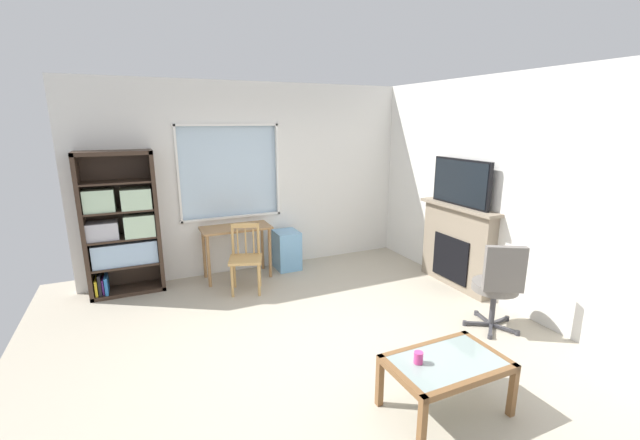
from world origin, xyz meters
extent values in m
cube|color=#B2A893|center=(0.00, 0.00, -0.01)|extent=(5.83, 6.19, 0.02)
cube|color=silver|center=(0.00, 2.59, 0.41)|extent=(4.83, 0.12, 0.82)
cube|color=silver|center=(0.00, 2.59, 2.47)|extent=(4.83, 0.12, 0.58)
cube|color=silver|center=(-1.72, 2.59, 1.50)|extent=(1.39, 0.12, 1.36)
cube|color=silver|center=(1.41, 2.59, 1.50)|extent=(2.01, 0.12, 1.36)
cube|color=silver|center=(-0.31, 2.60, 1.50)|extent=(1.43, 0.02, 1.36)
cube|color=white|center=(-0.31, 2.53, 0.83)|extent=(1.49, 0.06, 0.03)
cube|color=white|center=(-0.31, 2.53, 2.16)|extent=(1.49, 0.06, 0.03)
cube|color=white|center=(-1.03, 2.53, 1.50)|extent=(0.03, 0.06, 1.36)
cube|color=white|center=(0.40, 2.53, 1.50)|extent=(0.03, 0.06, 1.36)
cube|color=silver|center=(2.47, 0.00, 1.38)|extent=(0.12, 5.39, 2.76)
cube|color=#38281E|center=(-2.21, 2.34, 0.93)|extent=(0.05, 0.38, 1.86)
cube|color=#38281E|center=(-1.36, 2.34, 0.93)|extent=(0.05, 0.38, 1.86)
cube|color=#38281E|center=(-1.78, 2.34, 1.84)|extent=(0.90, 0.38, 0.05)
cube|color=#38281E|center=(-1.78, 2.34, 0.03)|extent=(0.90, 0.38, 0.05)
cube|color=#38281E|center=(-1.78, 2.53, 0.93)|extent=(0.90, 0.02, 1.86)
cube|color=#38281E|center=(-1.78, 2.34, 0.39)|extent=(0.85, 0.36, 0.02)
cube|color=#38281E|center=(-1.78, 2.34, 0.75)|extent=(0.85, 0.36, 0.02)
cube|color=#38281E|center=(-1.78, 2.34, 1.11)|extent=(0.85, 0.36, 0.02)
cube|color=#38281E|center=(-1.78, 2.34, 1.47)|extent=(0.85, 0.36, 0.02)
cube|color=#9EBCDB|center=(-1.77, 2.33, 0.55)|extent=(0.77, 0.28, 0.30)
cube|color=#B2B2BC|center=(-2.00, 2.33, 0.87)|extent=(0.37, 0.27, 0.22)
cube|color=#B7D6B2|center=(-1.57, 2.33, 0.90)|extent=(0.36, 0.33, 0.28)
cube|color=#B7D6B2|center=(-2.00, 2.33, 1.26)|extent=(0.35, 0.29, 0.28)
cube|color=#B7D6B2|center=(-1.58, 2.33, 1.25)|extent=(0.35, 0.33, 0.26)
cube|color=yellow|center=(-2.15, 2.32, 0.15)|extent=(0.03, 0.28, 0.20)
cube|color=black|center=(-2.11, 2.32, 0.18)|extent=(0.03, 0.27, 0.27)
cube|color=purple|center=(-2.08, 2.32, 0.15)|extent=(0.02, 0.21, 0.20)
cube|color=#286BB2|center=(-2.04, 2.32, 0.16)|extent=(0.04, 0.30, 0.23)
cube|color=#A37547|center=(-0.34, 2.24, 0.74)|extent=(0.97, 0.47, 0.03)
cylinder|color=#A37547|center=(-0.77, 2.06, 0.36)|extent=(0.04, 0.04, 0.73)
cylinder|color=#A37547|center=(0.10, 2.06, 0.36)|extent=(0.04, 0.04, 0.73)
cylinder|color=#A37547|center=(-0.77, 2.43, 0.36)|extent=(0.04, 0.04, 0.73)
cylinder|color=#A37547|center=(0.10, 2.43, 0.36)|extent=(0.04, 0.04, 0.73)
cube|color=tan|center=(-0.35, 1.69, 0.45)|extent=(0.52, 0.51, 0.04)
cylinder|color=tan|center=(-0.56, 1.59, 0.22)|extent=(0.04, 0.04, 0.43)
cylinder|color=tan|center=(-0.24, 1.49, 0.22)|extent=(0.04, 0.04, 0.43)
cylinder|color=tan|center=(-0.46, 1.90, 0.22)|extent=(0.04, 0.04, 0.43)
cylinder|color=tan|center=(-0.14, 1.79, 0.22)|extent=(0.04, 0.04, 0.43)
cylinder|color=tan|center=(-0.46, 1.90, 0.68)|extent=(0.04, 0.04, 0.45)
cylinder|color=tan|center=(-0.14, 1.79, 0.68)|extent=(0.04, 0.04, 0.45)
cube|color=tan|center=(-0.30, 1.85, 0.87)|extent=(0.35, 0.15, 0.06)
cylinder|color=tan|center=(-0.40, 1.88, 0.65)|extent=(0.02, 0.02, 0.35)
cylinder|color=tan|center=(-0.30, 1.85, 0.65)|extent=(0.02, 0.02, 0.35)
cylinder|color=tan|center=(-0.20, 1.81, 0.65)|extent=(0.02, 0.02, 0.35)
cube|color=#72ADDB|center=(0.44, 2.29, 0.29)|extent=(0.35, 0.40, 0.59)
cube|color=gray|center=(2.32, 0.72, 0.54)|extent=(0.18, 1.17, 1.09)
cube|color=black|center=(2.23, 0.72, 0.40)|extent=(0.03, 0.65, 0.60)
cube|color=gray|center=(2.30, 0.72, 1.11)|extent=(0.26, 1.27, 0.04)
cube|color=black|center=(2.30, 0.72, 1.43)|extent=(0.05, 0.98, 0.61)
cube|color=black|center=(2.27, 0.72, 1.43)|extent=(0.01, 0.93, 0.56)
cylinder|color=slate|center=(1.86, -0.37, 0.48)|extent=(0.48, 0.48, 0.09)
cube|color=slate|center=(1.75, -0.56, 0.76)|extent=(0.39, 0.27, 0.48)
cylinder|color=#38383D|center=(1.86, -0.37, 0.24)|extent=(0.06, 0.06, 0.42)
cube|color=#38383D|center=(1.74, -0.30, 0.03)|extent=(0.26, 0.17, 0.03)
cylinder|color=#38383D|center=(1.62, -0.23, 0.03)|extent=(0.05, 0.05, 0.05)
cube|color=#38383D|center=(1.76, -0.46, 0.03)|extent=(0.23, 0.21, 0.03)
cylinder|color=#38383D|center=(1.65, -0.55, 0.03)|extent=(0.05, 0.05, 0.05)
cube|color=#38383D|center=(1.92, -0.50, 0.03)|extent=(0.14, 0.27, 0.03)
cylinder|color=#38383D|center=(1.98, -0.63, 0.03)|extent=(0.05, 0.05, 0.05)
cube|color=#38383D|center=(2.00, -0.36, 0.03)|extent=(0.28, 0.06, 0.03)
cylinder|color=#38383D|center=(2.14, -0.34, 0.03)|extent=(0.05, 0.05, 0.05)
cube|color=#38383D|center=(1.89, -0.23, 0.03)|extent=(0.10, 0.28, 0.03)
cylinder|color=#38383D|center=(1.92, -0.10, 0.03)|extent=(0.05, 0.05, 0.05)
cube|color=#8C9E99|center=(0.48, -1.19, 0.43)|extent=(0.81, 0.48, 0.02)
cube|color=brown|center=(0.48, -1.46, 0.42)|extent=(0.91, 0.05, 0.05)
cube|color=brown|center=(0.48, -0.93, 0.42)|extent=(0.91, 0.05, 0.05)
cube|color=brown|center=(0.05, -1.19, 0.42)|extent=(0.05, 0.58, 0.05)
cube|color=brown|center=(0.91, -1.19, 0.42)|extent=(0.05, 0.58, 0.05)
cube|color=brown|center=(0.05, -1.46, 0.20)|extent=(0.05, 0.05, 0.39)
cube|color=brown|center=(0.91, -1.46, 0.20)|extent=(0.05, 0.05, 0.39)
cube|color=brown|center=(0.05, -0.93, 0.20)|extent=(0.05, 0.05, 0.39)
cube|color=brown|center=(0.91, -0.93, 0.20)|extent=(0.05, 0.05, 0.39)
cylinder|color=#DB3D84|center=(0.25, -1.13, 0.49)|extent=(0.07, 0.07, 0.09)
camera|label=1|loc=(-1.56, -3.29, 2.23)|focal=22.79mm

